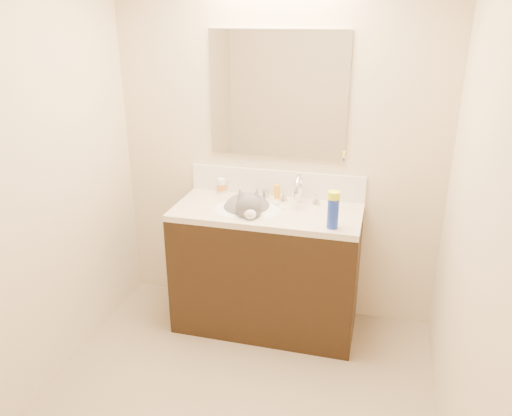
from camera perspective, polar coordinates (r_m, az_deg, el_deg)
The scene contains 16 objects.
room_shell at distance 2.10m, azimuth -4.86°, elevation 6.34°, with size 2.24×2.54×2.52m.
vanity_cabinet at distance 3.38m, azimuth 1.21°, elevation -7.23°, with size 1.20×0.55×0.82m, color black.
counter_slab at distance 3.20m, azimuth 1.27°, elevation -0.45°, with size 1.20×0.55×0.04m, color beige.
basin at distance 3.22m, azimuth -0.94°, elevation -1.27°, with size 0.45×0.36×0.14m, color white.
faucet at distance 3.25m, azimuth 4.94°, elevation 1.86°, with size 0.28×0.20×0.21m.
cat at distance 3.22m, azimuth -0.98°, elevation -0.31°, with size 0.44×0.48×0.34m.
backsplash at distance 3.40m, azimuth 2.32°, elevation 2.87°, with size 1.20×0.02×0.18m, color silver.
mirror at distance 3.26m, azimuth 2.48°, elevation 12.75°, with size 0.90×0.02×0.80m, color white.
pill_bottle at distance 3.46m, azimuth -3.97°, elevation 2.51°, with size 0.06×0.06×0.11m, color white.
pill_label at distance 3.46m, azimuth -3.96°, elevation 2.40°, with size 0.06×0.06×0.04m, color orange.
silver_jar at distance 3.38m, azimuth 1.08°, elevation 1.64°, with size 0.05×0.05×0.05m, color #B7B7BC.
amber_bottle at distance 3.36m, azimuth 2.39°, elevation 1.87°, with size 0.04×0.04×0.10m, color orange.
toothbrush at distance 3.23m, azimuth 2.54°, elevation 0.28°, with size 0.02×0.15×0.01m, color white.
toothbrush_head at distance 3.23m, azimuth 2.54°, elevation 0.31°, with size 0.01×0.03×0.01m, color #6993E0.
spray_can at distance 2.91m, azimuth 8.78°, elevation -0.60°, with size 0.07×0.07×0.18m, color #1934B5.
spray_cap at distance 2.87m, azimuth 8.90°, elevation 1.45°, with size 0.07×0.07×0.04m, color #EEFF1A.
Camera 1 is at (0.68, -1.91, 2.03)m, focal length 35.00 mm.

